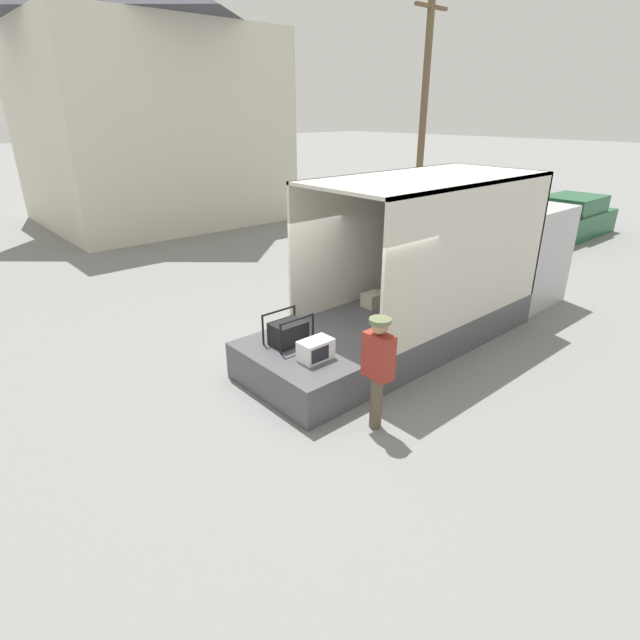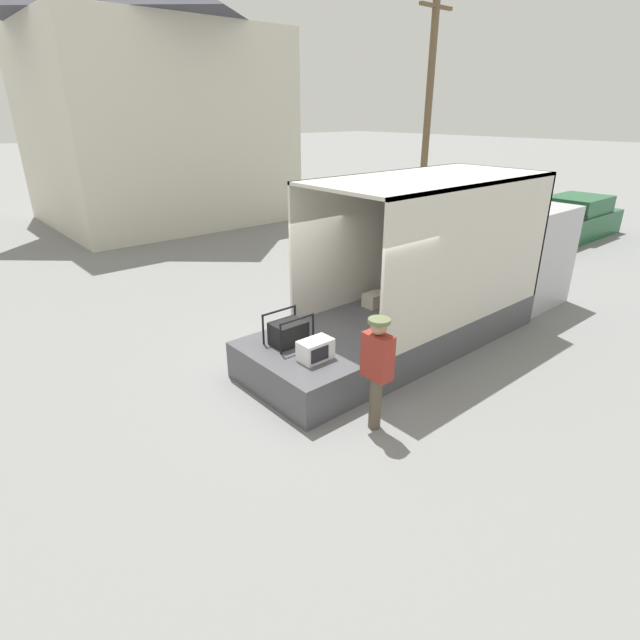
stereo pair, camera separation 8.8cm
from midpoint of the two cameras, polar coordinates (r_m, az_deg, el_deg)
The scene contains 9 objects.
ground_plane at distance 8.95m, azimuth 0.92°, elevation -6.08°, with size 160.00×160.00×0.00m, color gray.
box_truck at distance 11.56m, azimuth 16.48°, elevation 5.09°, with size 6.83×2.30×3.22m.
tailgate_deck at distance 8.38m, azimuth -2.76°, elevation -5.68°, with size 1.45×2.19×0.66m, color #4C4C51.
microwave at distance 7.91m, azimuth -0.81°, elevation -3.43°, with size 0.55×0.35×0.34m.
portable_generator at distance 8.46m, azimuth -3.83°, elevation -1.39°, with size 0.72×0.53×0.54m.
worker_person at distance 7.05m, azimuth 6.30°, elevation -4.84°, with size 0.31×0.44×1.74m.
pickup_truck_green at distance 20.52m, azimuth 25.94°, elevation 10.14°, with size 5.17×1.83×1.45m.
house_backdrop at distance 22.84m, azimuth -19.26°, elevation 23.37°, with size 9.22×8.31×9.80m.
utility_pole at distance 21.60m, azimuth 11.65°, elevation 22.54°, with size 1.80×0.28×8.43m.
Camera 1 is at (-5.30, -5.77, 4.33)m, focal length 28.00 mm.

